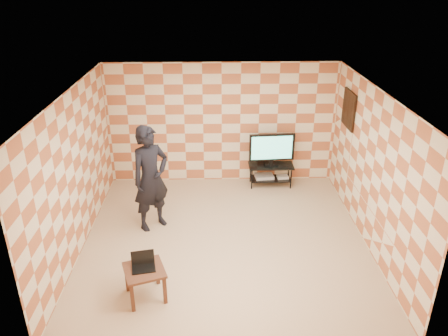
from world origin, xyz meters
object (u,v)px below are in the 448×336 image
(tv, at_px, (272,148))
(person, at_px, (151,178))
(tv_stand, at_px, (271,170))
(side_table, at_px, (145,274))

(tv, height_order, person, person)
(tv_stand, distance_m, tv, 0.54)
(side_table, xyz_separation_m, person, (-0.12, 1.98, 0.59))
(tv, relative_size, side_table, 1.40)
(tv, distance_m, person, 2.92)
(side_table, bearing_deg, person, 93.45)
(tv_stand, bearing_deg, tv, -94.29)
(tv_stand, distance_m, person, 2.99)
(tv, xyz_separation_m, person, (-2.41, -1.64, 0.10))
(side_table, relative_size, person, 0.36)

